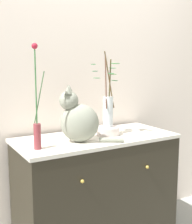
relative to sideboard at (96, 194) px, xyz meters
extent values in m
cube|color=silver|center=(0.00, 0.34, 0.85)|extent=(4.40, 0.08, 2.60)
cube|color=black|center=(0.00, 0.00, -0.01)|extent=(1.15, 0.52, 0.86)
cube|color=beige|center=(0.00, 0.00, 0.43)|extent=(1.17, 0.53, 0.02)
sphere|color=#B79338|center=(-0.26, -0.27, 0.25)|extent=(0.02, 0.02, 0.02)
sphere|color=#B79338|center=(0.26, -0.27, 0.25)|extent=(0.02, 0.02, 0.02)
ellipsoid|color=gray|center=(-0.17, -0.08, 0.57)|extent=(0.30, 0.28, 0.26)
sphere|color=gray|center=(-0.23, -0.04, 0.72)|extent=(0.13, 0.13, 0.13)
cone|color=gray|center=(-0.25, -0.07, 0.80)|extent=(0.05, 0.05, 0.06)
cone|color=gray|center=(-0.21, -0.01, 0.80)|extent=(0.05, 0.05, 0.06)
cylinder|color=gray|center=(0.01, -0.19, 0.46)|extent=(0.16, 0.12, 0.03)
cylinder|color=brown|center=(-0.48, -0.10, 0.52)|extent=(0.05, 0.05, 0.16)
cylinder|color=#316732|center=(-0.48, -0.10, 0.83)|extent=(0.01, 0.01, 0.45)
sphere|color=maroon|center=(-0.48, -0.10, 1.07)|extent=(0.04, 0.04, 0.04)
cylinder|color=#395E33|center=(-0.46, -0.10, 0.77)|extent=(0.08, 0.01, 0.32)
cylinder|color=silver|center=(0.10, 0.00, 0.47)|extent=(0.17, 0.17, 0.06)
cylinder|color=silver|center=(0.10, 0.00, 0.62)|extent=(0.07, 0.07, 0.23)
cylinder|color=brown|center=(0.10, -0.01, 0.85)|extent=(0.10, 0.02, 0.41)
ellipsoid|color=#2A6935|center=(0.09, -0.05, 0.90)|extent=(0.08, 0.06, 0.01)
ellipsoid|color=#2D6E2C|center=(0.10, -0.09, 0.97)|extent=(0.08, 0.06, 0.01)
cylinder|color=#4E3023|center=(0.09, 0.01, 0.84)|extent=(0.06, 0.10, 0.38)
ellipsoid|color=#356938|center=(0.03, 0.04, 0.86)|extent=(0.05, 0.08, 0.01)
ellipsoid|color=#30623C|center=(0.02, 0.05, 0.91)|extent=(0.08, 0.07, 0.01)
ellipsoid|color=#346E37|center=(0.00, 0.04, 0.96)|extent=(0.06, 0.08, 0.01)
cylinder|color=#463F1B|center=(0.12, 0.00, 0.82)|extent=(0.02, 0.04, 0.36)
ellipsoid|color=#306933|center=(0.14, -0.02, 0.85)|extent=(0.04, 0.07, 0.01)
ellipsoid|color=#3B682E|center=(0.14, -0.01, 0.89)|extent=(0.04, 0.07, 0.01)
ellipsoid|color=#2C7038|center=(0.13, -0.02, 0.94)|extent=(0.05, 0.07, 0.01)
camera|label=1|loc=(-1.09, -1.85, 0.97)|focal=48.73mm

